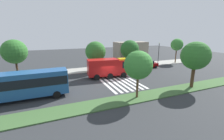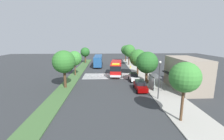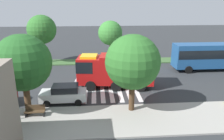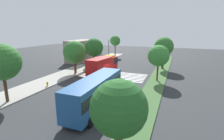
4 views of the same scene
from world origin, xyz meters
The scene contains 19 objects.
ground_plane centered at (0.00, 0.00, 0.00)m, with size 120.00×120.00×0.00m, color #2D3033.
sidewalk centered at (0.00, 9.43, 0.07)m, with size 60.00×5.00×0.14m, color #9E9B93.
median_strip centered at (0.00, -8.43, 0.07)m, with size 60.00×3.00×0.14m, color #3D6033.
crosswalk centered at (1.27, 0.00, 0.01)m, with size 5.85×12.47×0.01m.
fire_truck centered at (0.92, 2.11, 2.05)m, with size 8.62×3.56×3.61m.
parked_car_west centered at (5.85, 5.73, 0.88)m, with size 4.27×2.04×1.71m.
parked_car_mid centered at (12.65, 5.73, 0.91)m, with size 4.75×2.07×1.78m.
transit_bus centered at (-13.06, -3.12, 2.16)m, with size 10.56×2.87×3.66m.
bus_stop_shelter centered at (11.87, 8.35, 1.89)m, with size 3.50×1.40×2.46m.
bench_near_shelter centered at (7.87, 8.36, 0.59)m, with size 1.60×0.50×0.90m.
street_lamp centered at (17.10, 7.53, 3.68)m, with size 0.36×0.36×5.97m.
storefront_building centered at (12.41, 14.25, 2.97)m, with size 9.30×5.45×5.93m.
sidewalk_tree_west centered at (-15.60, 7.93, 5.14)m, with size 4.42×4.42×7.23m.
sidewalk_tree_center centered at (-0.18, 7.93, 4.41)m, with size 4.54×4.54×6.56m.
sidewalk_tree_east centered at (8.50, 7.93, 4.54)m, with size 4.51×4.51×6.67m.
sidewalk_tree_far_east centered at (23.67, 7.93, 5.24)m, with size 3.35×3.35×6.81m.
median_tree_west centered at (0.51, -8.43, 4.51)m, with size 3.69×3.69×6.23m.
median_tree_center centered at (10.64, -8.43, 5.10)m, with size 4.27×4.27×7.13m.
fire_hydrant centered at (-9.05, 7.43, 0.49)m, with size 0.28×0.28×0.70m, color gold.
Camera 1 is at (-9.89, -24.41, 8.53)m, focal length 24.18 mm.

